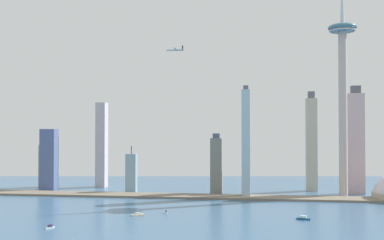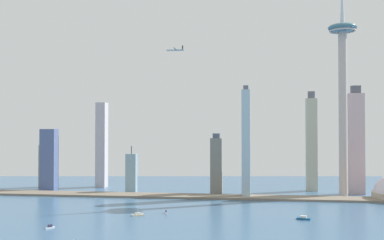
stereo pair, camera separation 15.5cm
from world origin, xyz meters
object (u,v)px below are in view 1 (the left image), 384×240
skyscraper_6 (46,165)px  skyscraper_7 (216,165)px  airplane (175,50)px  skyscraper_0 (131,173)px  boat_3 (138,215)px  skyscraper_5 (246,143)px  boat_5 (304,218)px  skyscraper_3 (102,145)px  skyscraper_2 (356,142)px  observation_tower (343,73)px  boat_4 (50,227)px  skyscraper_1 (311,143)px  boat_0 (166,212)px  skyscraper_4 (49,160)px

skyscraper_6 → skyscraper_7: size_ratio=0.90×
skyscraper_7 → airplane: bearing=-136.4°
skyscraper_0 → boat_3: 207.72m
skyscraper_5 → skyscraper_7: (-45.32, 27.04, -35.00)m
boat_5 → skyscraper_3: bearing=-25.5°
skyscraper_6 → boat_3: 330.92m
skyscraper_6 → airplane: 313.91m
skyscraper_2 → skyscraper_3: 414.20m
skyscraper_3 → boat_3: size_ratio=10.29×
observation_tower → skyscraper_6: 504.63m
skyscraper_0 → boat_4: (-7.05, -275.89, -28.70)m
skyscraper_3 → boat_4: size_ratio=16.20×
boat_3 → boat_5: (183.44, 2.25, 0.29)m
skyscraper_6 → boat_4: (155.37, -320.59, -36.59)m
airplane → skyscraper_7: bearing=-138.0°
observation_tower → skyscraper_5: observation_tower is taller
skyscraper_1 → boat_5: size_ratio=10.36×
skyscraper_6 → skyscraper_2: bearing=-1.7°
boat_3 → skyscraper_2: bearing=-173.7°
skyscraper_7 → airplane: (-54.34, -51.66, 167.95)m
skyscraper_1 → skyscraper_3: 349.87m
skyscraper_0 → boat_3: skyscraper_0 is taller
skyscraper_6 → boat_0: bearing=-41.4°
skyscraper_5 → boat_0: skyscraper_5 is taller
skyscraper_4 → boat_4: size_ratio=11.11×
boat_4 → boat_5: (251.78, 81.78, 0.13)m
skyscraper_4 → airplane: size_ratio=3.77×
skyscraper_3 → skyscraper_7: (202.62, -65.68, -28.28)m
skyscraper_5 → boat_4: (-185.79, -244.94, -77.31)m
skyscraper_6 → skyscraper_7: 299.86m
skyscraper_0 → boat_5: (244.73, -194.11, -28.57)m
observation_tower → boat_5: bearing=-111.4°
skyscraper_1 → skyscraper_6: bearing=-178.2°
skyscraper_3 → boat_0: size_ratio=17.54×
skyscraper_1 → skyscraper_3: bearing=179.5°
skyscraper_3 → boat_5: (313.93, -255.88, -70.46)m
skyscraper_5 → boat_3: bearing=-125.4°
skyscraper_3 → airplane: size_ratio=5.50×
boat_5 → boat_4: bearing=31.7°
skyscraper_3 → boat_5: skyscraper_3 is taller
observation_tower → boat_4: observation_tower is taller
boat_0 → boat_3: (-28.72, -18.36, -0.18)m
boat_0 → skyscraper_1: bearing=128.9°
boat_3 → skyscraper_1: bearing=-163.0°
boat_0 → boat_4: size_ratio=0.92×
observation_tower → airplane: bearing=-168.0°
skyscraper_0 → skyscraper_6: 168.64m
skyscraper_1 → boat_3: 344.48m
observation_tower → boat_0: 338.75m
skyscraper_7 → boat_5: bearing=-59.7°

